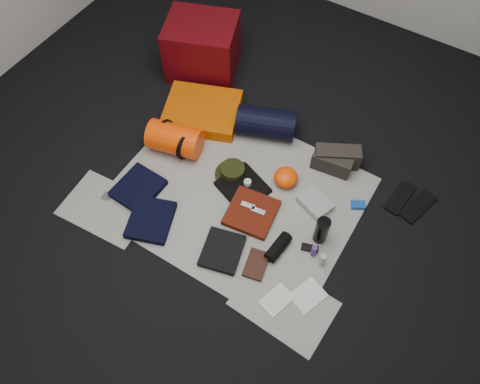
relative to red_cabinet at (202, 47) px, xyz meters
The scene contains 37 objects.
floor 1.28m from the red_cabinet, 45.81° to the right, with size 4.50×4.50×0.02m, color black.
newspaper_mat 1.28m from the red_cabinet, 45.81° to the right, with size 1.60×1.30×0.01m, color #AFAEA1.
newspaper_sheet_front_left 1.48m from the red_cabinet, 82.98° to the right, with size 0.58×0.40×0.00m, color #AFAEA1.
newspaper_sheet_front_right 2.09m from the red_cabinet, 42.56° to the right, with size 0.58×0.40×0.00m, color #AFAEA1.
red_cabinet is the anchor object (origin of this frame).
sleeping_pad 0.54m from the red_cabinet, 57.24° to the right, with size 0.55×0.45×0.10m, color #D25302.
stuff_sack 0.85m from the red_cabinet, 69.76° to the right, with size 0.22×0.22×0.38m, color #FF4004.
sack_strap_left 0.83m from the red_cabinet, 76.34° to the right, with size 0.22×0.22×0.03m, color black.
sack_strap_right 0.89m from the red_cabinet, 63.69° to the right, with size 0.22×0.22×0.03m, color black.
navy_duffel 0.85m from the red_cabinet, 22.84° to the right, with size 0.22×0.22×0.42m, color black.
boonie_brim 1.11m from the red_cabinet, 45.26° to the right, with size 0.26×0.26×0.01m, color black.
boonie_crown 1.10m from the red_cabinet, 45.26° to the right, with size 0.17×0.17×0.07m, color black.
hiking_boot_left 1.39m from the red_cabinet, 15.45° to the right, with size 0.28×0.10×0.14m, color #2D2723.
hiking_boot_right 1.38m from the red_cabinet, 12.76° to the right, with size 0.31×0.12×0.16m, color #2D2723.
flip_flop_left 1.89m from the red_cabinet, 10.24° to the right, with size 0.11×0.28×0.02m, color black.
flip_flop_right 2.02m from the red_cabinet, ahead, with size 0.11×0.29×0.02m, color black.
trousers_navy_a 1.27m from the red_cabinet, 77.08° to the right, with size 0.27×0.31×0.05m, color black.
trousers_navy_b 1.48m from the red_cabinet, 69.82° to the right, with size 0.27×0.31×0.05m, color black.
trousers_charcoal 1.68m from the red_cabinet, 52.01° to the right, with size 0.24×0.28×0.04m, color black.
black_tshirt 1.23m from the red_cabinet, 43.25° to the right, with size 0.30×0.28×0.03m, color black.
red_shirt 1.44m from the red_cabinet, 43.19° to the right, with size 0.31×0.31×0.04m, color #571609.
orange_stuff_sack 1.29m from the red_cabinet, 29.61° to the right, with size 0.17×0.17×0.11m, color #FF4004.
first_aid_pouch 1.55m from the red_cabinet, 26.75° to the right, with size 0.22×0.16×0.05m, color gray.
water_bottle 1.76m from the red_cabinet, 30.78° to the right, with size 0.09×0.09×0.22m, color black.
speaker 1.74m from the red_cabinet, 40.12° to the right, with size 0.08×0.08×0.21m, color black.
compact_camera 1.67m from the red_cabinet, 27.46° to the right, with size 0.09×0.05×0.03m, color silver.
cyan_case 1.73m from the red_cabinet, 18.61° to the right, with size 0.09×0.06×0.03m, color #10499E.
toiletry_purple 1.85m from the red_cabinet, 33.86° to the right, with size 0.03×0.03×0.10m, color #4A2577.
toiletry_clear 1.92m from the red_cabinet, 33.34° to the right, with size 0.04×0.04×0.11m, color #9EA29E.
paperback_book 1.81m from the red_cabinet, 45.50° to the right, with size 0.13×0.20×0.03m, color black.
map_booklet 2.06m from the red_cabinet, 43.61° to the right, with size 0.13×0.19×0.01m, color silver.
map_printout 2.09m from the red_cabinet, 38.29° to the right, with size 0.15×0.20×0.01m, color silver.
sunglasses 1.81m from the red_cabinet, 33.90° to the right, with size 0.11×0.04×0.03m, color black.
key_cluster 1.41m from the red_cabinet, 84.68° to the right, with size 0.06×0.06×0.01m, color silver.
tape_roll 1.22m from the red_cabinet, 41.57° to the right, with size 0.05×0.05×0.04m, color beige.
energy_bar_a 1.40m from the red_cabinet, 43.71° to the right, with size 0.10×0.04×0.01m, color silver.
energy_bar_b 1.46m from the red_cabinet, 41.53° to the right, with size 0.10×0.04×0.01m, color silver.
Camera 1 is at (0.90, -1.41, 2.75)m, focal length 35.00 mm.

